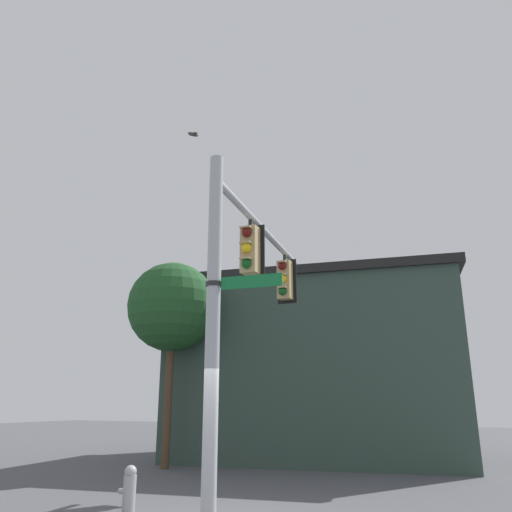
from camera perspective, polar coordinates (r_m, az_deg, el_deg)
name	(u,v)px	position (r m, az deg, el deg)	size (l,w,h in m)	color
signal_pole	(213,327)	(8.67, -4.94, -8.06)	(0.25, 0.25, 6.40)	#ADB2B7
mast_arm	(264,231)	(12.07, 0.93, 2.85)	(0.16, 0.16, 5.99)	#ADB2B7
traffic_light_nearest_pole	(250,250)	(10.87, -0.72, 0.73)	(0.54, 0.49, 1.31)	black
traffic_light_mid_inner	(285,280)	(13.56, 3.27, -2.71)	(0.54, 0.49, 1.31)	black
street_name_sign	(233,283)	(8.67, -2.58, -3.07)	(1.38, 0.29, 0.22)	#147238
bird_flying	(193,134)	(13.11, -7.17, 13.58)	(0.36, 0.29, 0.13)	#4C4742
storefront_building	(320,369)	(19.70, 7.25, -12.59)	(11.18, 8.98, 6.39)	#33473D
tree_by_storefront	(172,308)	(17.12, -9.50, -5.81)	(2.98, 2.98, 6.54)	#4C3823
fire_hydrant	(129,488)	(10.60, -14.21, -24.26)	(0.35, 0.24, 0.82)	#99999E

